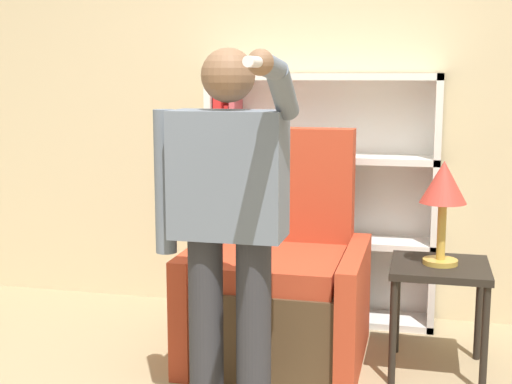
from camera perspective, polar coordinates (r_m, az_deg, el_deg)
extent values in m
cube|color=beige|center=(4.49, 3.11, 8.09)|extent=(8.00, 0.06, 2.80)
cube|color=white|center=(4.48, -3.35, -0.21)|extent=(0.04, 0.28, 1.51)
cube|color=white|center=(4.30, 14.13, -0.90)|extent=(0.04, 0.28, 1.51)
cube|color=white|center=(4.47, 5.45, -0.27)|extent=(1.39, 0.01, 1.51)
cube|color=white|center=(4.52, 5.06, -9.75)|extent=(1.39, 0.28, 0.04)
cube|color=white|center=(4.39, 5.15, -3.79)|extent=(1.39, 0.28, 0.04)
cube|color=white|center=(4.30, 5.25, 2.74)|extent=(1.39, 0.28, 0.04)
cube|color=white|center=(4.28, 5.35, 9.17)|extent=(1.39, 0.28, 0.04)
cube|color=#BC4C56|center=(4.59, -2.66, -6.72)|extent=(0.04, 0.19, 0.38)
cube|color=#337070|center=(4.57, -2.06, -6.49)|extent=(0.05, 0.17, 0.42)
cube|color=white|center=(4.56, -1.42, -6.87)|extent=(0.05, 0.20, 0.37)
cube|color=#1E47B2|center=(4.49, -2.77, -1.31)|extent=(0.03, 0.23, 0.29)
cube|color=#1E47B2|center=(4.47, -2.19, -1.26)|extent=(0.05, 0.19, 0.30)
cube|color=white|center=(4.45, -1.60, -0.47)|extent=(0.03, 0.19, 0.43)
cube|color=red|center=(4.42, -2.72, 5.63)|extent=(0.05, 0.23, 0.37)
cube|color=red|center=(4.41, -2.12, 5.08)|extent=(0.03, 0.17, 0.29)
cube|color=#BC4C56|center=(4.39, -1.62, 5.29)|extent=(0.03, 0.20, 0.32)
cube|color=#4C3823|center=(3.85, 1.71, -9.95)|extent=(0.71, 0.80, 0.45)
cube|color=#B23D23|center=(3.72, 1.60, -6.00)|extent=(0.67, 0.68, 0.12)
cube|color=#B23D23|center=(4.06, 2.78, -1.77)|extent=(0.71, 0.16, 0.98)
cube|color=#B23D23|center=(3.92, -4.15, -8.41)|extent=(0.10, 0.88, 0.61)
cube|color=#B23D23|center=(3.77, 7.83, -9.23)|extent=(0.10, 0.88, 0.61)
cylinder|color=#2D2D33|center=(3.14, -4.01, -10.87)|extent=(0.15, 0.15, 0.83)
cylinder|color=#2D2D33|center=(3.09, -0.19, -11.21)|extent=(0.15, 0.15, 0.83)
cube|color=slate|center=(2.95, -2.20, 1.41)|extent=(0.47, 0.24, 0.53)
sphere|color=brown|center=(2.92, -2.25, 9.32)|extent=(0.22, 0.22, 0.22)
cylinder|color=slate|center=(3.04, -7.28, 0.80)|extent=(0.09, 0.09, 0.61)
cylinder|color=slate|center=(2.75, 2.15, 8.05)|extent=(0.09, 0.28, 0.23)
cylinder|color=slate|center=(2.51, 1.04, 10.03)|extent=(0.08, 0.27, 0.10)
sphere|color=brown|center=(2.38, 0.36, 10.34)|extent=(0.09, 0.09, 0.09)
cylinder|color=white|center=(2.29, -0.19, 10.37)|extent=(0.04, 0.15, 0.04)
cube|color=black|center=(3.69, 14.50, -5.88)|extent=(0.48, 0.48, 0.04)
cylinder|color=black|center=(3.58, 10.89, -10.99)|extent=(0.04, 0.04, 0.53)
cylinder|color=black|center=(3.59, 17.83, -11.22)|extent=(0.04, 0.04, 0.53)
cylinder|color=black|center=(3.98, 11.19, -8.89)|extent=(0.04, 0.04, 0.53)
cylinder|color=black|center=(3.99, 17.38, -9.10)|extent=(0.04, 0.04, 0.53)
cylinder|color=gold|center=(3.69, 14.52, -5.42)|extent=(0.17, 0.17, 0.02)
cylinder|color=gold|center=(3.65, 14.62, -3.06)|extent=(0.04, 0.04, 0.29)
cone|color=#B2382D|center=(3.61, 14.78, 0.78)|extent=(0.23, 0.23, 0.21)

